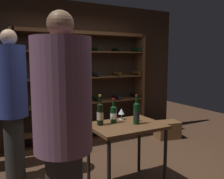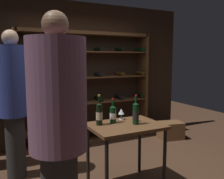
{
  "view_description": "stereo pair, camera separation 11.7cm",
  "coord_description": "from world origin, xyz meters",
  "px_view_note": "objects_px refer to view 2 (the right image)",
  "views": [
    {
      "loc": [
        -1.57,
        -2.73,
        1.67
      ],
      "look_at": [
        0.02,
        0.14,
        1.24
      ],
      "focal_mm": 39.29,
      "sensor_mm": 36.0,
      "label": 1
    },
    {
      "loc": [
        -1.46,
        -2.79,
        1.67
      ],
      "look_at": [
        0.02,
        0.14,
        1.24
      ],
      "focal_mm": 39.29,
      "sensor_mm": 36.0,
      "label": 2
    }
  ],
  "objects_px": {
    "wine_bottle_amber_reserve": "(113,114)",
    "wine_bottle_gold_foil": "(136,113)",
    "person_bystander_red_print": "(13,97)",
    "wine_glass_stemmed_left": "(136,114)",
    "tasting_table": "(126,133)",
    "wine_rack": "(89,88)",
    "person_guest_khaki": "(58,122)",
    "wine_glass_stemmed_right": "(121,112)",
    "wine_crate": "(171,130)",
    "wine_bottle_green_slim": "(99,114)"
  },
  "relations": [
    {
      "from": "wine_rack",
      "to": "wine_bottle_amber_reserve",
      "type": "relative_size",
      "value": 8.26
    },
    {
      "from": "person_bystander_red_print",
      "to": "wine_bottle_gold_foil",
      "type": "distance_m",
      "value": 1.67
    },
    {
      "from": "wine_bottle_amber_reserve",
      "to": "wine_crate",
      "type": "bearing_deg",
      "value": 30.05
    },
    {
      "from": "person_guest_khaki",
      "to": "wine_bottle_amber_reserve",
      "type": "bearing_deg",
      "value": 4.58
    },
    {
      "from": "wine_bottle_amber_reserve",
      "to": "wine_glass_stemmed_left",
      "type": "distance_m",
      "value": 0.31
    },
    {
      "from": "tasting_table",
      "to": "wine_glass_stemmed_left",
      "type": "height_order",
      "value": "wine_glass_stemmed_left"
    },
    {
      "from": "person_bystander_red_print",
      "to": "person_guest_khaki",
      "type": "relative_size",
      "value": 0.99
    },
    {
      "from": "wine_bottle_green_slim",
      "to": "wine_crate",
      "type": "bearing_deg",
      "value": 27.89
    },
    {
      "from": "tasting_table",
      "to": "wine_rack",
      "type": "bearing_deg",
      "value": 82.93
    },
    {
      "from": "wine_crate",
      "to": "wine_bottle_green_slim",
      "type": "height_order",
      "value": "wine_bottle_green_slim"
    },
    {
      "from": "wine_crate",
      "to": "wine_bottle_gold_foil",
      "type": "distance_m",
      "value": 2.27
    },
    {
      "from": "wine_bottle_amber_reserve",
      "to": "wine_bottle_gold_foil",
      "type": "bearing_deg",
      "value": -40.31
    },
    {
      "from": "person_bystander_red_print",
      "to": "wine_bottle_amber_reserve",
      "type": "bearing_deg",
      "value": -67.21
    },
    {
      "from": "person_bystander_red_print",
      "to": "wine_bottle_amber_reserve",
      "type": "xyz_separation_m",
      "value": [
        1.11,
        -0.8,
        -0.18
      ]
    },
    {
      "from": "wine_crate",
      "to": "wine_glass_stemmed_left",
      "type": "height_order",
      "value": "wine_glass_stemmed_left"
    },
    {
      "from": "wine_bottle_gold_foil",
      "to": "wine_bottle_amber_reserve",
      "type": "bearing_deg",
      "value": 139.69
    },
    {
      "from": "wine_bottle_green_slim",
      "to": "wine_glass_stemmed_left",
      "type": "distance_m",
      "value": 0.5
    },
    {
      "from": "wine_crate",
      "to": "wine_bottle_gold_foil",
      "type": "xyz_separation_m",
      "value": [
        -1.69,
        -1.29,
        0.8
      ]
    },
    {
      "from": "tasting_table",
      "to": "wine_crate",
      "type": "bearing_deg",
      "value": 34.65
    },
    {
      "from": "wine_crate",
      "to": "person_bystander_red_print",
      "type": "bearing_deg",
      "value": -174.27
    },
    {
      "from": "wine_bottle_green_slim",
      "to": "wine_glass_stemmed_right",
      "type": "xyz_separation_m",
      "value": [
        0.37,
        0.11,
        -0.04
      ]
    },
    {
      "from": "person_guest_khaki",
      "to": "wine_bottle_green_slim",
      "type": "distance_m",
      "value": 1.01
    },
    {
      "from": "tasting_table",
      "to": "person_guest_khaki",
      "type": "relative_size",
      "value": 0.44
    },
    {
      "from": "wine_rack",
      "to": "wine_glass_stemmed_right",
      "type": "xyz_separation_m",
      "value": [
        -0.16,
        -1.6,
        -0.13
      ]
    },
    {
      "from": "wine_glass_stemmed_left",
      "to": "wine_bottle_gold_foil",
      "type": "bearing_deg",
      "value": -123.52
    },
    {
      "from": "person_guest_khaki",
      "to": "wine_bottle_green_slim",
      "type": "relative_size",
      "value": 5.35
    },
    {
      "from": "wine_glass_stemmed_left",
      "to": "wine_glass_stemmed_right",
      "type": "bearing_deg",
      "value": 125.62
    },
    {
      "from": "wine_crate",
      "to": "wine_glass_stemmed_right",
      "type": "relative_size",
      "value": 3.22
    },
    {
      "from": "wine_rack",
      "to": "wine_glass_stemmed_right",
      "type": "relative_size",
      "value": 17.73
    },
    {
      "from": "wine_glass_stemmed_right",
      "to": "wine_glass_stemmed_left",
      "type": "bearing_deg",
      "value": -54.38
    },
    {
      "from": "wine_rack",
      "to": "wine_glass_stemmed_left",
      "type": "distance_m",
      "value": 1.77
    },
    {
      "from": "wine_bottle_amber_reserve",
      "to": "wine_bottle_gold_foil",
      "type": "distance_m",
      "value": 0.29
    },
    {
      "from": "person_guest_khaki",
      "to": "wine_bottle_amber_reserve",
      "type": "height_order",
      "value": "person_guest_khaki"
    },
    {
      "from": "person_guest_khaki",
      "to": "wine_rack",
      "type": "bearing_deg",
      "value": 28.83
    },
    {
      "from": "person_guest_khaki",
      "to": "wine_glass_stemmed_right",
      "type": "distance_m",
      "value": 1.36
    },
    {
      "from": "wine_rack",
      "to": "wine_bottle_green_slim",
      "type": "relative_size",
      "value": 6.9
    },
    {
      "from": "wine_rack",
      "to": "wine_crate",
      "type": "xyz_separation_m",
      "value": [
        1.57,
        -0.59,
        -0.9
      ]
    },
    {
      "from": "person_bystander_red_print",
      "to": "wine_glass_stemmed_left",
      "type": "xyz_separation_m",
      "value": [
        1.42,
        -0.87,
        -0.2
      ]
    },
    {
      "from": "person_guest_khaki",
      "to": "wine_glass_stemmed_left",
      "type": "distance_m",
      "value": 1.37
    },
    {
      "from": "wine_rack",
      "to": "person_guest_khaki",
      "type": "distance_m",
      "value": 2.71
    },
    {
      "from": "wine_rack",
      "to": "wine_bottle_gold_foil",
      "type": "height_order",
      "value": "wine_rack"
    },
    {
      "from": "person_bystander_red_print",
      "to": "wine_bottle_gold_foil",
      "type": "xyz_separation_m",
      "value": [
        1.34,
        -0.99,
        -0.16
      ]
    },
    {
      "from": "wine_glass_stemmed_right",
      "to": "person_bystander_red_print",
      "type": "bearing_deg",
      "value": 151.5
    },
    {
      "from": "wine_rack",
      "to": "wine_bottle_gold_foil",
      "type": "bearing_deg",
      "value": -93.37
    },
    {
      "from": "wine_glass_stemmed_right",
      "to": "wine_crate",
      "type": "bearing_deg",
      "value": 30.1
    },
    {
      "from": "wine_bottle_green_slim",
      "to": "wine_glass_stemmed_right",
      "type": "bearing_deg",
      "value": 16.47
    },
    {
      "from": "person_bystander_red_print",
      "to": "wine_crate",
      "type": "xyz_separation_m",
      "value": [
        3.02,
        0.3,
        -0.96
      ]
    },
    {
      "from": "tasting_table",
      "to": "person_bystander_red_print",
      "type": "distance_m",
      "value": 1.59
    },
    {
      "from": "wine_rack",
      "to": "wine_bottle_amber_reserve",
      "type": "bearing_deg",
      "value": -101.15
    },
    {
      "from": "tasting_table",
      "to": "wine_glass_stemmed_left",
      "type": "relative_size",
      "value": 6.46
    }
  ]
}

